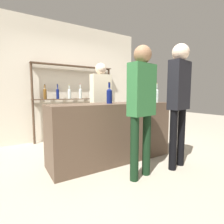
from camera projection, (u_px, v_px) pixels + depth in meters
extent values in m
plane|color=#B2A893|center=(112.00, 160.00, 2.96)|extent=(16.00, 16.00, 0.00)
cube|color=brown|center=(112.00, 132.00, 2.91)|extent=(2.06, 0.61, 0.96)
cube|color=beige|center=(72.00, 82.00, 4.42)|extent=(3.66, 0.12, 2.80)
cylinder|color=#4C3828|center=(33.00, 104.00, 3.81)|extent=(0.05, 0.05, 1.79)
cylinder|color=#4C3828|center=(109.00, 102.00, 4.83)|extent=(0.05, 0.05, 1.79)
cube|color=#4C3828|center=(74.00, 66.00, 4.23)|extent=(1.99, 0.18, 0.02)
cube|color=#4C3828|center=(75.00, 99.00, 4.31)|extent=(1.99, 0.18, 0.02)
cylinder|color=brown|center=(45.00, 94.00, 3.93)|extent=(0.07, 0.07, 0.21)
cone|color=brown|center=(45.00, 89.00, 3.92)|extent=(0.07, 0.07, 0.03)
cylinder|color=brown|center=(45.00, 86.00, 3.91)|extent=(0.03, 0.03, 0.08)
cylinder|color=#232328|center=(45.00, 84.00, 3.91)|extent=(0.03, 0.03, 0.01)
cylinder|color=#0F1956|center=(58.00, 94.00, 4.08)|extent=(0.07, 0.07, 0.22)
cone|color=#0F1956|center=(58.00, 89.00, 4.06)|extent=(0.07, 0.07, 0.03)
cylinder|color=#0F1956|center=(57.00, 86.00, 4.06)|extent=(0.03, 0.03, 0.09)
cylinder|color=black|center=(57.00, 84.00, 4.05)|extent=(0.03, 0.03, 0.01)
cylinder|color=silver|center=(69.00, 94.00, 4.22)|extent=(0.08, 0.08, 0.21)
cone|color=silver|center=(69.00, 89.00, 4.21)|extent=(0.08, 0.08, 0.03)
cylinder|color=silver|center=(69.00, 87.00, 4.21)|extent=(0.03, 0.03, 0.08)
cylinder|color=gold|center=(69.00, 85.00, 4.20)|extent=(0.03, 0.03, 0.01)
cylinder|color=silver|center=(80.00, 94.00, 4.37)|extent=(0.08, 0.08, 0.22)
cone|color=silver|center=(80.00, 89.00, 4.36)|extent=(0.08, 0.08, 0.03)
cylinder|color=silver|center=(80.00, 86.00, 4.35)|extent=(0.03, 0.03, 0.10)
cylinder|color=maroon|center=(80.00, 84.00, 4.35)|extent=(0.03, 0.03, 0.01)
cylinder|color=silver|center=(91.00, 95.00, 4.52)|extent=(0.07, 0.07, 0.19)
cone|color=silver|center=(91.00, 90.00, 4.51)|extent=(0.07, 0.07, 0.03)
cylinder|color=silver|center=(91.00, 88.00, 4.50)|extent=(0.03, 0.03, 0.08)
cylinder|color=#232328|center=(91.00, 86.00, 4.50)|extent=(0.03, 0.03, 0.01)
cylinder|color=black|center=(100.00, 94.00, 4.67)|extent=(0.07, 0.07, 0.20)
cone|color=black|center=(100.00, 90.00, 4.66)|extent=(0.07, 0.07, 0.03)
cylinder|color=black|center=(100.00, 88.00, 4.65)|extent=(0.03, 0.03, 0.07)
cylinder|color=#232328|center=(100.00, 87.00, 4.65)|extent=(0.03, 0.03, 0.01)
cylinder|color=#0F1956|center=(109.00, 97.00, 2.78)|extent=(0.09, 0.09, 0.21)
cone|color=#0F1956|center=(109.00, 89.00, 2.77)|extent=(0.09, 0.09, 0.04)
cylinder|color=#0F1956|center=(109.00, 85.00, 2.76)|extent=(0.03, 0.03, 0.08)
cylinder|color=#232328|center=(109.00, 83.00, 2.76)|extent=(0.04, 0.04, 0.01)
cylinder|color=black|center=(142.00, 96.00, 3.28)|extent=(0.09, 0.09, 0.23)
cone|color=black|center=(142.00, 88.00, 3.26)|extent=(0.09, 0.09, 0.04)
cylinder|color=black|center=(142.00, 85.00, 3.26)|extent=(0.03, 0.03, 0.07)
cylinder|color=maroon|center=(142.00, 83.00, 3.25)|extent=(0.03, 0.03, 0.01)
cylinder|color=silver|center=(156.00, 96.00, 3.13)|extent=(0.07, 0.07, 0.21)
cone|color=silver|center=(157.00, 90.00, 3.12)|extent=(0.07, 0.07, 0.03)
cylinder|color=silver|center=(157.00, 86.00, 3.11)|extent=(0.03, 0.03, 0.09)
cylinder|color=gold|center=(157.00, 83.00, 3.11)|extent=(0.03, 0.03, 0.01)
cylinder|color=#0F1956|center=(145.00, 96.00, 3.50)|extent=(0.07, 0.07, 0.21)
cone|color=#0F1956|center=(145.00, 90.00, 3.48)|extent=(0.07, 0.07, 0.03)
cylinder|color=#0F1956|center=(145.00, 88.00, 3.48)|extent=(0.03, 0.03, 0.07)
cylinder|color=black|center=(145.00, 86.00, 3.47)|extent=(0.03, 0.03, 0.01)
cylinder|color=black|center=(146.00, 145.00, 2.38)|extent=(0.11, 0.11, 0.83)
cylinder|color=black|center=(134.00, 149.00, 2.22)|extent=(0.11, 0.11, 0.83)
cube|color=#2D6B38|center=(142.00, 90.00, 2.22)|extent=(0.41, 0.24, 0.66)
sphere|color=#936B4C|center=(142.00, 54.00, 2.18)|extent=(0.23, 0.23, 0.23)
cylinder|color=black|center=(181.00, 137.00, 2.70)|extent=(0.11, 0.11, 0.88)
cylinder|color=black|center=(173.00, 140.00, 2.54)|extent=(0.11, 0.11, 0.88)
cube|color=black|center=(179.00, 85.00, 2.54)|extent=(0.41, 0.24, 0.70)
sphere|color=beige|center=(181.00, 52.00, 2.49)|extent=(0.24, 0.24, 0.24)
cylinder|color=#575347|center=(95.00, 127.00, 3.64)|extent=(0.12, 0.12, 0.84)
cylinder|color=#575347|center=(107.00, 126.00, 3.78)|extent=(0.12, 0.12, 0.84)
cube|color=beige|center=(101.00, 91.00, 3.63)|extent=(0.42, 0.19, 0.67)
sphere|color=beige|center=(101.00, 69.00, 3.59)|extent=(0.23, 0.23, 0.23)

